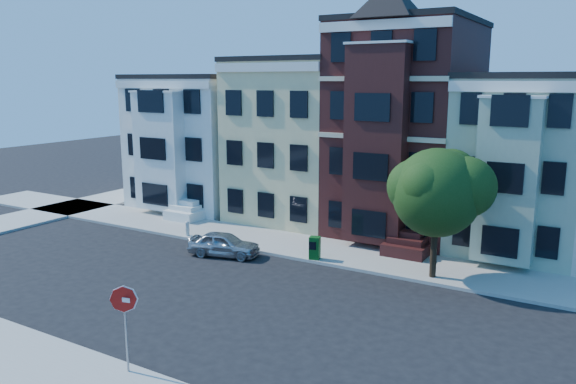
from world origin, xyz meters
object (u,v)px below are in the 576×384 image
Objects in this scene: newspaper_box at (315,248)px; parked_car at (224,244)px; stop_sign at (126,324)px; fire_hydrant at (187,230)px; street_tree at (436,199)px.

parked_car is at bearing -175.14° from newspaper_box.
newspaper_box is 0.36× the size of stop_sign.
fire_hydrant is at bearing 113.00° from stop_sign.
parked_car is at bearing -169.07° from street_tree.
street_tree is at bearing -93.06° from parked_car.
fire_hydrant is at bearing 165.38° from newspaper_box.
fire_hydrant is (-14.12, -0.39, -3.29)m from street_tree.
street_tree is 14.41m from stop_sign.
parked_car is 1.18× the size of stop_sign.
parked_car is at bearing -22.74° from fire_hydrant.
stop_sign reaches higher than parked_car.
stop_sign reaches higher than fire_hydrant.
street_tree is at bearing 56.07° from stop_sign.
stop_sign is (8.53, -12.72, 1.23)m from fire_hydrant.
stop_sign is at bearing -103.23° from newspaper_box.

